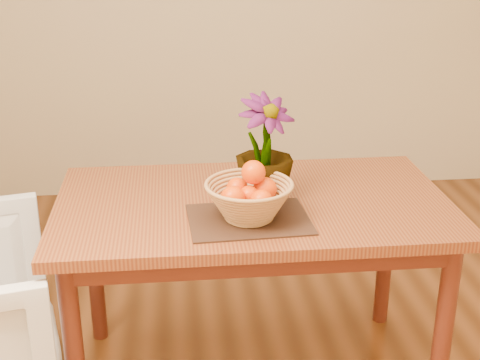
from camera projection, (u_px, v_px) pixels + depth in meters
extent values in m
cube|color=brown|center=(253.00, 205.00, 2.39)|extent=(1.40, 0.80, 0.04)
cube|color=#4C1D11|center=(253.00, 220.00, 2.41)|extent=(1.28, 0.68, 0.08)
cylinder|color=#4C1D11|center=(75.00, 358.00, 2.17)|extent=(0.06, 0.06, 0.71)
cylinder|color=#4C1D11|center=(443.00, 335.00, 2.29)|extent=(0.06, 0.06, 0.71)
cylinder|color=#4C1D11|center=(94.00, 263.00, 2.76)|extent=(0.06, 0.06, 0.71)
cylinder|color=#4C1D11|center=(386.00, 249.00, 2.88)|extent=(0.06, 0.06, 0.71)
cube|color=#311D12|center=(249.00, 219.00, 2.22)|extent=(0.41, 0.32, 0.01)
cylinder|color=#B6854B|center=(249.00, 217.00, 2.22)|extent=(0.15, 0.15, 0.01)
sphere|color=#D94B03|center=(249.00, 195.00, 2.19)|extent=(0.07, 0.07, 0.07)
sphere|color=#D94B03|center=(265.00, 189.00, 2.22)|extent=(0.08, 0.08, 0.08)
sphere|color=#D94B03|center=(237.00, 188.00, 2.23)|extent=(0.07, 0.07, 0.07)
sphere|color=#D94B03|center=(233.00, 198.00, 2.15)|extent=(0.08, 0.08, 0.08)
sphere|color=#D94B03|center=(261.00, 201.00, 2.14)|extent=(0.07, 0.07, 0.07)
sphere|color=#D94B03|center=(253.00, 172.00, 2.18)|extent=(0.08, 0.08, 0.08)
imported|color=#184212|center=(264.00, 148.00, 2.33)|extent=(0.28, 0.28, 0.37)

